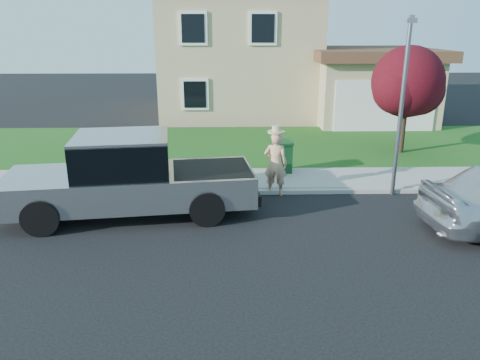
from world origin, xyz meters
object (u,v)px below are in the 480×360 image
at_px(pickup_truck, 130,178).
at_px(trash_bin, 282,156).
at_px(street_lamp, 403,98).
at_px(woman, 276,163).
at_px(ornamental_tree, 408,85).

height_order(pickup_truck, trash_bin, pickup_truck).
bearing_deg(street_lamp, woman, -165.82).
xyz_separation_m(woman, street_lamp, (3.43, -0.15, 1.87)).
bearing_deg(street_lamp, ornamental_tree, 84.33).
relative_size(pickup_truck, ornamental_tree, 1.68).
distance_m(pickup_truck, ornamental_tree, 10.96).
bearing_deg(pickup_truck, ornamental_tree, 25.02).
bearing_deg(ornamental_tree, woman, -140.57).
height_order(woman, ornamental_tree, ornamental_tree).
distance_m(woman, trash_bin, 1.85).
bearing_deg(trash_bin, woman, -110.06).
bearing_deg(trash_bin, ornamental_tree, 19.31).
relative_size(pickup_truck, woman, 3.26).
bearing_deg(ornamental_tree, pickup_truck, -147.96).
bearing_deg(trash_bin, pickup_truck, -151.46).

